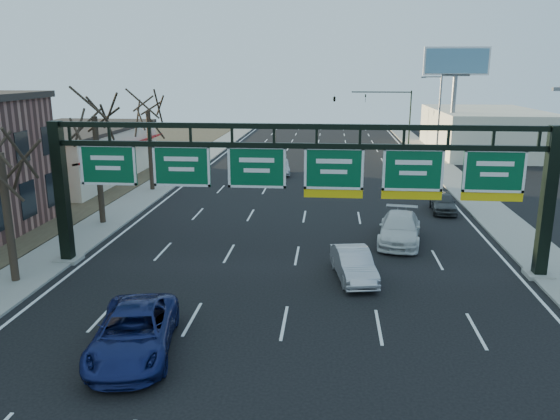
# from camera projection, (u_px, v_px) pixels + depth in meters

# --- Properties ---
(ground) EXTENTS (160.00, 160.00, 0.00)m
(ground) POSITION_uv_depth(u_px,v_px,m) (279.00, 348.00, 19.43)
(ground) COLOR black
(ground) RESTS_ON ground
(sidewalk_left) EXTENTS (3.00, 120.00, 0.12)m
(sidewalk_left) POSITION_uv_depth(u_px,v_px,m) (131.00, 204.00, 39.85)
(sidewalk_left) COLOR gray
(sidewalk_left) RESTS_ON ground
(sidewalk_right) EXTENTS (3.00, 120.00, 0.12)m
(sidewalk_right) POSITION_uv_depth(u_px,v_px,m) (491.00, 213.00, 37.55)
(sidewalk_right) COLOR gray
(sidewalk_right) RESTS_ON ground
(lane_markings) EXTENTS (21.60, 120.00, 0.01)m
(lane_markings) POSITION_uv_depth(u_px,v_px,m) (306.00, 209.00, 38.71)
(lane_markings) COLOR white
(lane_markings) RESTS_ON ground
(sign_gantry) EXTENTS (24.60, 1.20, 7.20)m
(sign_gantry) POSITION_uv_depth(u_px,v_px,m) (298.00, 177.00, 25.97)
(sign_gantry) COLOR black
(sign_gantry) RESTS_ON ground
(cream_strip) EXTENTS (10.90, 18.40, 4.70)m
(cream_strip) POSITION_uv_depth(u_px,v_px,m) (71.00, 153.00, 48.73)
(cream_strip) COLOR beige
(cream_strip) RESTS_ON ground
(building_right_distant) EXTENTS (12.00, 20.00, 5.00)m
(building_right_distant) POSITION_uv_depth(u_px,v_px,m) (485.00, 131.00, 65.21)
(building_right_distant) COLOR beige
(building_right_distant) RESTS_ON ground
(tree_mid) EXTENTS (3.60, 3.60, 9.24)m
(tree_mid) POSITION_uv_depth(u_px,v_px,m) (93.00, 99.00, 33.08)
(tree_mid) COLOR #2D2019
(tree_mid) RESTS_ON sidewalk_left
(tree_far) EXTENTS (3.60, 3.60, 8.86)m
(tree_far) POSITION_uv_depth(u_px,v_px,m) (147.00, 97.00, 42.81)
(tree_far) COLOR #2D2019
(tree_far) RESTS_ON sidewalk_left
(streetlight_far) EXTENTS (2.15, 0.22, 9.00)m
(streetlight_far) POSITION_uv_depth(u_px,v_px,m) (438.00, 115.00, 55.60)
(streetlight_far) COLOR slate
(streetlight_far) RESTS_ON sidewalk_right
(billboard_right) EXTENTS (7.00, 0.50, 12.00)m
(billboard_right) POSITION_uv_depth(u_px,v_px,m) (456.00, 75.00, 59.18)
(billboard_right) COLOR slate
(billboard_right) RESTS_ON ground
(traffic_signal_mast) EXTENTS (10.16, 0.54, 7.00)m
(traffic_signal_mast) POSITION_uv_depth(u_px,v_px,m) (363.00, 102.00, 70.57)
(traffic_signal_mast) COLOR black
(traffic_signal_mast) RESTS_ON ground
(car_blue_suv) EXTENTS (3.54, 6.04, 1.58)m
(car_blue_suv) POSITION_uv_depth(u_px,v_px,m) (134.00, 332.00, 18.90)
(car_blue_suv) COLOR navy
(car_blue_suv) RESTS_ON ground
(car_silver_sedan) EXTENTS (2.29, 4.59, 1.45)m
(car_silver_sedan) POSITION_uv_depth(u_px,v_px,m) (353.00, 264.00, 25.69)
(car_silver_sedan) COLOR #AAAAAE
(car_silver_sedan) RESTS_ON ground
(car_white_wagon) EXTENTS (3.09, 5.84, 1.61)m
(car_white_wagon) POSITION_uv_depth(u_px,v_px,m) (400.00, 228.00, 31.18)
(car_white_wagon) COLOR silver
(car_white_wagon) RESTS_ON ground
(car_grey_far) EXTENTS (1.85, 4.07, 1.35)m
(car_grey_far) POSITION_uv_depth(u_px,v_px,m) (443.00, 202.00, 37.86)
(car_grey_far) COLOR #3A3C3E
(car_grey_far) RESTS_ON ground
(car_silver_distant) EXTENTS (2.16, 4.26, 1.34)m
(car_silver_distant) POSITION_uv_depth(u_px,v_px,m) (280.00, 167.00, 51.42)
(car_silver_distant) COLOR #A0A1A5
(car_silver_distant) RESTS_ON ground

